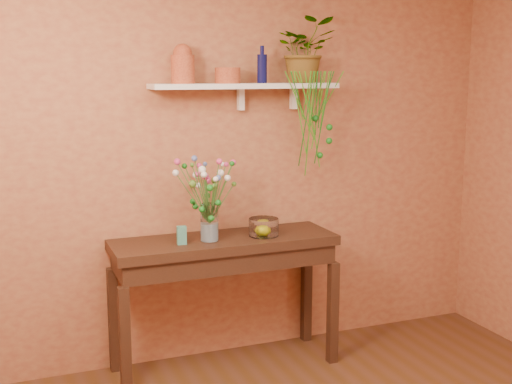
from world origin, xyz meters
name	(u,v)px	position (x,y,z in m)	size (l,w,h in m)	color
room	(388,229)	(0.00, 0.00, 1.35)	(4.04, 4.04, 2.70)	#522F1F
sideboard	(224,257)	(-0.16, 1.74, 0.78)	(1.51, 0.49, 0.92)	#3A2417
wall_shelf	(247,87)	(0.06, 1.87, 1.92)	(1.30, 0.24, 0.19)	white
terracotta_jug	(183,65)	(-0.38, 1.87, 2.06)	(0.17, 0.17, 0.25)	#B55C35
terracotta_pot	(228,76)	(-0.08, 1.85, 1.99)	(0.17, 0.17, 0.10)	#B55C35
blue_bottle	(262,68)	(0.16, 1.85, 2.04)	(0.09, 0.09, 0.25)	#0B0D3C
spider_plant	(305,50)	(0.50, 1.89, 2.16)	(0.40, 0.35, 0.45)	#18681A
plant_fronds	(317,120)	(0.52, 1.74, 1.69)	(0.44, 0.36, 0.73)	#18681A
glass_vase	(209,225)	(-0.27, 1.70, 1.02)	(0.12, 0.12, 0.25)	white
bouquet	(206,182)	(-0.29, 1.71, 1.31)	(0.42, 0.39, 0.46)	#386B28
glass_bowl	(264,228)	(0.11, 1.69, 0.97)	(0.20, 0.20, 0.12)	white
lemon	(263,230)	(0.11, 1.69, 0.96)	(0.08, 0.08, 0.08)	#F9F117
carton	(182,235)	(-0.47, 1.68, 0.98)	(0.06, 0.04, 0.12)	teal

